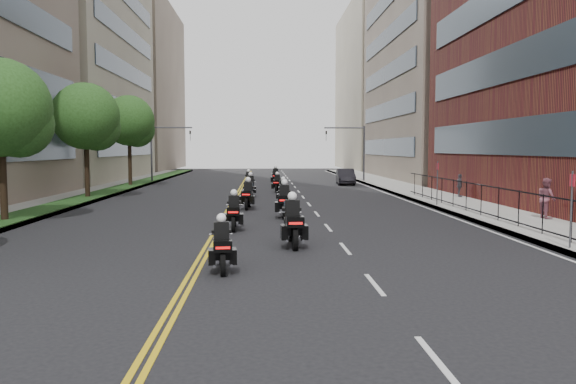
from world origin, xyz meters
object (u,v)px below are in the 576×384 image
at_px(motorcycle_4, 248,196).
at_px(pedestrian_c, 460,185).
at_px(motorcycle_7, 277,184).
at_px(pedestrian_b, 546,198).
at_px(parked_sedan, 345,177).
at_px(motorcycle_8, 249,181).
at_px(motorcycle_2, 234,214).
at_px(motorcycle_9, 276,177).
at_px(motorcycle_0, 222,248).
at_px(motorcycle_5, 283,192).
at_px(motorcycle_3, 284,202).
at_px(motorcycle_6, 250,187).
at_px(motorcycle_1, 293,225).

xyz_separation_m(motorcycle_4, pedestrian_c, (13.91, 5.44, 0.21)).
bearing_deg(motorcycle_7, pedestrian_b, -49.88).
xyz_separation_m(motorcycle_4, parked_sedan, (8.54, 20.81, 0.03)).
distance_m(motorcycle_8, pedestrian_c, 18.01).
xyz_separation_m(motorcycle_2, motorcycle_9, (2.35, 27.88, 0.06)).
distance_m(motorcycle_0, motorcycle_8, 32.23).
distance_m(motorcycle_5, motorcycle_7, 8.50).
relative_size(motorcycle_0, motorcycle_7, 1.02).
bearing_deg(motorcycle_5, motorcycle_2, -95.69).
height_order(motorcycle_0, motorcycle_5, motorcycle_5).
bearing_deg(motorcycle_3, motorcycle_2, -116.05).
bearing_deg(motorcycle_0, motorcycle_9, 80.18).
xyz_separation_m(motorcycle_6, pedestrian_b, (13.95, -13.86, 0.40)).
bearing_deg(parked_sedan, pedestrian_c, -67.25).
relative_size(motorcycle_2, pedestrian_c, 1.49).
bearing_deg(motorcycle_3, motorcycle_1, -87.32).
distance_m(motorcycle_5, pedestrian_c, 11.95).
distance_m(motorcycle_3, pedestrian_c, 15.24).
bearing_deg(motorcycle_4, motorcycle_3, -59.90).
bearing_deg(motorcycle_1, motorcycle_6, 92.87).
xyz_separation_m(motorcycle_7, motorcycle_9, (0.06, 7.71, 0.11)).
relative_size(motorcycle_1, motorcycle_7, 1.21).
relative_size(motorcycle_6, parked_sedan, 0.52).
xyz_separation_m(motorcycle_0, parked_sedan, (8.83, 36.63, 0.11)).
xyz_separation_m(motorcycle_2, motorcycle_8, (-0.01, 24.41, -0.03)).
height_order(motorcycle_0, motorcycle_7, motorcycle_0).
bearing_deg(pedestrian_c, motorcycle_5, 116.00).
relative_size(motorcycle_2, motorcycle_6, 0.97).
distance_m(motorcycle_1, motorcycle_7, 24.23).
bearing_deg(motorcycle_3, motorcycle_0, -97.56).
distance_m(motorcycle_6, motorcycle_8, 8.56).
bearing_deg(motorcycle_3, motorcycle_7, 92.73).
distance_m(motorcycle_7, motorcycle_8, 4.82).
distance_m(motorcycle_2, motorcycle_6, 15.87).
relative_size(motorcycle_5, pedestrian_b, 1.16).
height_order(motorcycle_2, pedestrian_b, pedestrian_b).
relative_size(motorcycle_0, motorcycle_6, 0.92).
bearing_deg(motorcycle_8, motorcycle_6, -93.50).
height_order(motorcycle_3, motorcycle_6, motorcycle_3).
height_order(motorcycle_1, motorcycle_3, motorcycle_1).
xyz_separation_m(motorcycle_3, motorcycle_5, (0.21, 7.60, -0.11)).
bearing_deg(parked_sedan, motorcycle_1, -98.00).
bearing_deg(motorcycle_3, motorcycle_5, 91.28).
relative_size(motorcycle_2, motorcycle_7, 1.08).
bearing_deg(motorcycle_1, pedestrian_c, 52.89).
height_order(motorcycle_3, motorcycle_9, motorcycle_3).
distance_m(motorcycle_2, motorcycle_9, 27.98).
xyz_separation_m(motorcycle_4, motorcycle_9, (1.98, 19.88, 0.02)).
bearing_deg(pedestrian_b, motorcycle_3, 76.47).
height_order(motorcycle_6, motorcycle_8, motorcycle_6).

